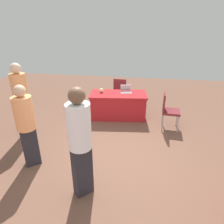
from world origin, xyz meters
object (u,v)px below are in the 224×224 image
Objects in this scene: chair_tucked_right at (121,90)px; chair_by_pillar at (168,109)px; laptop_silver at (126,91)px; person_organiser at (26,123)px; table_foreground at (118,105)px; person_attendee_standing at (80,139)px; scissors_red at (129,95)px; person_presenter at (21,97)px; yarn_ball at (101,90)px.

chair_tucked_right is 2.03m from chair_by_pillar.
chair_by_pillar is at bearing 137.87° from laptop_silver.
person_organiser is at bearing 47.77° from laptop_silver.
person_organiser reaches higher than chair_by_pillar.
person_organiser is (1.31, 2.51, 0.52)m from table_foreground.
table_foreground is at bearing 26.00° from laptop_silver.
person_attendee_standing reaches higher than laptop_silver.
person_attendee_standing reaches higher than scissors_red.
laptop_silver is (1.19, -0.67, 0.21)m from chair_by_pillar.
scissors_red is at bearing 1.62° from person_presenter.
person_organiser reaches higher than yarn_ball.
chair_tucked_right is 0.55× the size of person_attendee_standing.
person_presenter reaches higher than chair_tucked_right.
chair_by_pillar is (-1.39, 0.51, 0.19)m from table_foreground.
yarn_ball is at bearing -0.94° from table_foreground.
person_attendee_standing is 4.74× the size of laptop_silver.
scissors_red is at bearing 16.01° from person_organiser.
person_organiser reaches higher than scissors_red.
table_foreground is 0.97× the size of person_presenter.
person_presenter reaches higher than chair_by_pillar.
chair_by_pillar is at bearing 159.93° from table_foreground.
yarn_ball is (-0.81, -2.52, -0.09)m from person_organiser.
chair_by_pillar reaches higher than yarn_ball.
chair_by_pillar reaches higher than laptop_silver.
person_attendee_standing reaches higher than table_foreground.
person_attendee_standing is at bearing -63.25° from person_organiser.
scissors_red is (1.07, -0.44, 0.18)m from chair_by_pillar.
chair_tucked_right is 2.58× the size of laptop_silver.
person_organiser is (2.71, 2.00, 0.33)m from chair_by_pillar.
yarn_ball is at bearing -128.64° from person_attendee_standing.
chair_tucked_right is 0.60× the size of person_organiser.
yarn_ball is 0.84m from scissors_red.
laptop_silver is (-2.25, -1.68, -0.23)m from person_presenter.
person_organiser is (1.21, -0.52, -0.11)m from person_attendee_standing.
table_foreground is 1.79× the size of chair_by_pillar.
laptop_silver is 2.90× the size of yarn_ball.
chair_by_pillar is at bearing -13.43° from person_presenter.
chair_by_pillar is 3.62m from person_presenter.
person_organiser reaches higher than laptop_silver.
chair_tucked_right is at bearing 165.32° from scissors_red.
table_foreground is 9.58× the size of scissors_red.
person_presenter is at bearing -94.86° from scissors_red.
chair_tucked_right reaches higher than chair_by_pillar.
person_presenter reaches higher than person_attendee_standing.
laptop_silver is (-0.26, 0.74, 0.21)m from chair_tucked_right.
person_presenter is at bearing 24.04° from laptop_silver.
laptop_silver is at bearing -141.65° from person_attendee_standing.
chair_by_pillar is 1.98m from yarn_ball.
yarn_ball is (0.71, 0.15, 0.02)m from laptop_silver.
scissors_red is at bearing 174.72° from yarn_ball.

